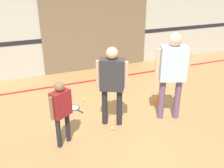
{
  "coord_description": "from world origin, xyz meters",
  "views": [
    {
      "loc": [
        -1.81,
        -3.95,
        2.72
      ],
      "look_at": [
        -0.17,
        -0.02,
        0.86
      ],
      "focal_mm": 40.0,
      "sensor_mm": 36.0,
      "label": 1
    }
  ],
  "objects_px": {
    "person_student_right": "(173,68)",
    "tennis_ball_near_instructor": "(112,128)",
    "tennis_ball_by_spare_racket": "(83,100)",
    "training_cone": "(158,99)",
    "person_student_left": "(61,107)",
    "racket_spare_on_floor": "(74,108)",
    "person_instructor": "(112,79)"
  },
  "relations": [
    {
      "from": "person_instructor",
      "to": "racket_spare_on_floor",
      "type": "height_order",
      "value": "person_instructor"
    },
    {
      "from": "racket_spare_on_floor",
      "to": "tennis_ball_near_instructor",
      "type": "bearing_deg",
      "value": -0.61
    },
    {
      "from": "tennis_ball_by_spare_racket",
      "to": "training_cone",
      "type": "xyz_separation_m",
      "value": [
        1.57,
        -0.77,
        0.07
      ]
    },
    {
      "from": "racket_spare_on_floor",
      "to": "training_cone",
      "type": "height_order",
      "value": "training_cone"
    },
    {
      "from": "person_instructor",
      "to": "tennis_ball_by_spare_racket",
      "type": "relative_size",
      "value": 23.81
    },
    {
      "from": "training_cone",
      "to": "tennis_ball_near_instructor",
      "type": "bearing_deg",
      "value": -156.86
    },
    {
      "from": "person_student_left",
      "to": "racket_spare_on_floor",
      "type": "distance_m",
      "value": 1.45
    },
    {
      "from": "person_instructor",
      "to": "training_cone",
      "type": "distance_m",
      "value": 1.63
    },
    {
      "from": "tennis_ball_near_instructor",
      "to": "tennis_ball_by_spare_racket",
      "type": "xyz_separation_m",
      "value": [
        -0.17,
        1.36,
        0.0
      ]
    },
    {
      "from": "person_instructor",
      "to": "training_cone",
      "type": "height_order",
      "value": "person_instructor"
    },
    {
      "from": "tennis_ball_near_instructor",
      "to": "training_cone",
      "type": "xyz_separation_m",
      "value": [
        1.4,
        0.6,
        0.07
      ]
    },
    {
      "from": "tennis_ball_by_spare_racket",
      "to": "tennis_ball_near_instructor",
      "type": "bearing_deg",
      "value": -82.83
    },
    {
      "from": "person_instructor",
      "to": "tennis_ball_by_spare_racket",
      "type": "height_order",
      "value": "person_instructor"
    },
    {
      "from": "tennis_ball_by_spare_racket",
      "to": "training_cone",
      "type": "distance_m",
      "value": 1.75
    },
    {
      "from": "person_instructor",
      "to": "person_student_left",
      "type": "relative_size",
      "value": 1.33
    },
    {
      "from": "training_cone",
      "to": "person_student_left",
      "type": "bearing_deg",
      "value": -164.26
    },
    {
      "from": "person_student_right",
      "to": "tennis_ball_by_spare_racket",
      "type": "distance_m",
      "value": 2.25
    },
    {
      "from": "tennis_ball_near_instructor",
      "to": "tennis_ball_by_spare_racket",
      "type": "height_order",
      "value": "same"
    },
    {
      "from": "person_instructor",
      "to": "person_student_right",
      "type": "distance_m",
      "value": 1.2
    },
    {
      "from": "person_student_right",
      "to": "person_instructor",
      "type": "bearing_deg",
      "value": 11.19
    },
    {
      "from": "tennis_ball_near_instructor",
      "to": "training_cone",
      "type": "relative_size",
      "value": 0.27
    },
    {
      "from": "person_instructor",
      "to": "tennis_ball_near_instructor",
      "type": "height_order",
      "value": "person_instructor"
    },
    {
      "from": "tennis_ball_by_spare_racket",
      "to": "person_instructor",
      "type": "bearing_deg",
      "value": -77.74
    },
    {
      "from": "person_instructor",
      "to": "person_student_right",
      "type": "height_order",
      "value": "person_student_right"
    },
    {
      "from": "person_student_left",
      "to": "person_student_right",
      "type": "xyz_separation_m",
      "value": [
        2.19,
        0.04,
        0.36
      ]
    },
    {
      "from": "person_student_left",
      "to": "racket_spare_on_floor",
      "type": "height_order",
      "value": "person_student_left"
    },
    {
      "from": "tennis_ball_by_spare_racket",
      "to": "training_cone",
      "type": "relative_size",
      "value": 0.27
    },
    {
      "from": "person_instructor",
      "to": "tennis_ball_near_instructor",
      "type": "distance_m",
      "value": 0.96
    },
    {
      "from": "person_student_left",
      "to": "person_student_right",
      "type": "height_order",
      "value": "person_student_right"
    },
    {
      "from": "person_student_right",
      "to": "training_cone",
      "type": "xyz_separation_m",
      "value": [
        0.15,
        0.62,
        -0.99
      ]
    },
    {
      "from": "person_student_right",
      "to": "tennis_ball_near_instructor",
      "type": "relative_size",
      "value": 26.81
    },
    {
      "from": "person_instructor",
      "to": "tennis_ball_by_spare_racket",
      "type": "distance_m",
      "value": 1.51
    }
  ]
}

